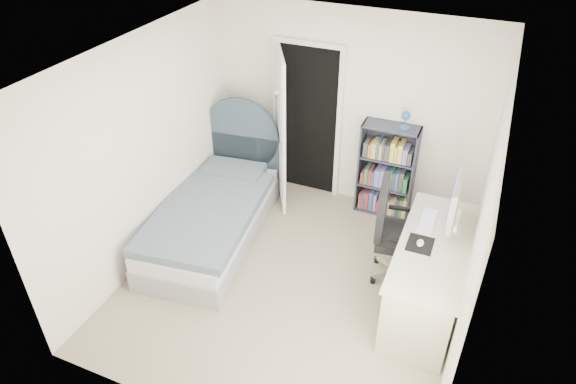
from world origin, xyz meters
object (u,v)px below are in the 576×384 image
at_px(bed, 215,213).
at_px(desk, 430,272).
at_px(office_chair, 394,228).
at_px(nightstand, 239,160).
at_px(floor_lamp, 276,154).
at_px(bookcase, 387,174).

bearing_deg(bed, desk, -3.83).
relative_size(bed, office_chair, 1.97).
relative_size(nightstand, floor_lamp, 0.38).
relative_size(bed, floor_lamp, 1.51).
height_order(bed, nightstand, bed).
xyz_separation_m(nightstand, floor_lamp, (0.57, -0.04, 0.24)).
bearing_deg(floor_lamp, bed, -106.81).
bearing_deg(floor_lamp, desk, -29.15).
bearing_deg(bookcase, desk, -60.84).
bearing_deg(bed, nightstand, 102.42).
bearing_deg(nightstand, floor_lamp, -4.21).
distance_m(bed, floor_lamp, 1.16).
distance_m(desk, office_chair, 0.57).
height_order(bookcase, office_chair, bookcase).
height_order(nightstand, desk, desk).
bearing_deg(office_chair, bed, -176.96).
distance_m(floor_lamp, bookcase, 1.44).
relative_size(nightstand, office_chair, 0.50).
xyz_separation_m(bookcase, office_chair, (0.35, -1.16, 0.10)).
xyz_separation_m(floor_lamp, desk, (2.23, -1.24, -0.19)).
bearing_deg(bookcase, floor_lamp, -172.13).
distance_m(bed, bookcase, 2.17).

